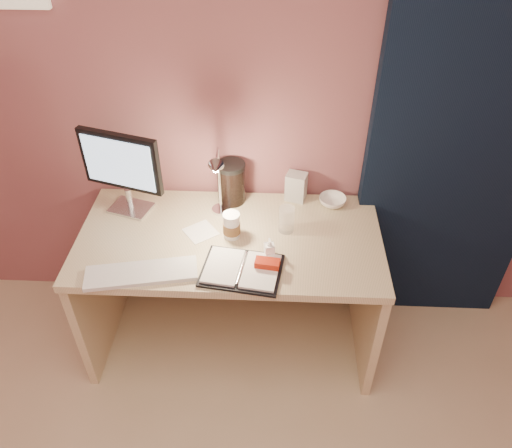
{
  "coord_description": "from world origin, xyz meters",
  "views": [
    {
      "loc": [
        0.2,
        -0.35,
        2.22
      ],
      "look_at": [
        0.12,
        1.33,
        0.85
      ],
      "focal_mm": 35.0,
      "sensor_mm": 36.0,
      "label": 1
    }
  ],
  "objects_px": {
    "keyboard": "(141,273)",
    "product_box": "(296,187)",
    "lotion_bottle": "(269,248)",
    "desk": "(232,261)",
    "clear_cup": "(287,219)",
    "coffee_cup": "(232,226)",
    "planner": "(244,269)",
    "bowl": "(333,201)",
    "desk_lamp": "(215,182)",
    "dark_jar": "(231,184)",
    "monitor": "(123,166)"
  },
  "relations": [
    {
      "from": "lotion_bottle",
      "to": "monitor",
      "type": "bearing_deg",
      "value": 156.23
    },
    {
      "from": "keyboard",
      "to": "product_box",
      "type": "distance_m",
      "value": 0.87
    },
    {
      "from": "keyboard",
      "to": "coffee_cup",
      "type": "distance_m",
      "value": 0.45
    },
    {
      "from": "clear_cup",
      "to": "bowl",
      "type": "xyz_separation_m",
      "value": [
        0.23,
        0.21,
        -0.04
      ]
    },
    {
      "from": "desk",
      "to": "product_box",
      "type": "xyz_separation_m",
      "value": [
        0.31,
        0.24,
        0.3
      ]
    },
    {
      "from": "coffee_cup",
      "to": "clear_cup",
      "type": "distance_m",
      "value": 0.26
    },
    {
      "from": "bowl",
      "to": "clear_cup",
      "type": "bearing_deg",
      "value": -137.48
    },
    {
      "from": "planner",
      "to": "keyboard",
      "type": "bearing_deg",
      "value": -166.39
    },
    {
      "from": "product_box",
      "to": "planner",
      "type": "bearing_deg",
      "value": -96.72
    },
    {
      "from": "monitor",
      "to": "clear_cup",
      "type": "relative_size",
      "value": 3.34
    },
    {
      "from": "product_box",
      "to": "desk_lamp",
      "type": "bearing_deg",
      "value": -133.62
    },
    {
      "from": "clear_cup",
      "to": "lotion_bottle",
      "type": "height_order",
      "value": "clear_cup"
    },
    {
      "from": "monitor",
      "to": "desk_lamp",
      "type": "relative_size",
      "value": 1.11
    },
    {
      "from": "planner",
      "to": "dark_jar",
      "type": "distance_m",
      "value": 0.52
    },
    {
      "from": "planner",
      "to": "coffee_cup",
      "type": "bearing_deg",
      "value": 115.31
    },
    {
      "from": "keyboard",
      "to": "planner",
      "type": "relative_size",
      "value": 1.28
    },
    {
      "from": "bowl",
      "to": "dark_jar",
      "type": "height_order",
      "value": "dark_jar"
    },
    {
      "from": "lotion_bottle",
      "to": "product_box",
      "type": "distance_m",
      "value": 0.45
    },
    {
      "from": "bowl",
      "to": "monitor",
      "type": "bearing_deg",
      "value": -174.99
    },
    {
      "from": "planner",
      "to": "desk_lamp",
      "type": "xyz_separation_m",
      "value": [
        -0.14,
        0.32,
        0.22
      ]
    },
    {
      "from": "keyboard",
      "to": "desk_lamp",
      "type": "height_order",
      "value": "desk_lamp"
    },
    {
      "from": "desk",
      "to": "coffee_cup",
      "type": "height_order",
      "value": "coffee_cup"
    },
    {
      "from": "monitor",
      "to": "dark_jar",
      "type": "bearing_deg",
      "value": 28.4
    },
    {
      "from": "lotion_bottle",
      "to": "dark_jar",
      "type": "xyz_separation_m",
      "value": [
        -0.2,
        0.4,
        0.05
      ]
    },
    {
      "from": "bowl",
      "to": "product_box",
      "type": "bearing_deg",
      "value": 167.2
    },
    {
      "from": "planner",
      "to": "coffee_cup",
      "type": "xyz_separation_m",
      "value": [
        -0.07,
        0.23,
        0.05
      ]
    },
    {
      "from": "bowl",
      "to": "lotion_bottle",
      "type": "bearing_deg",
      "value": -127.96
    },
    {
      "from": "clear_cup",
      "to": "keyboard",
      "type": "bearing_deg",
      "value": -151.97
    },
    {
      "from": "planner",
      "to": "dark_jar",
      "type": "height_order",
      "value": "dark_jar"
    },
    {
      "from": "lotion_bottle",
      "to": "keyboard",
      "type": "bearing_deg",
      "value": -164.82
    },
    {
      "from": "dark_jar",
      "to": "desk_lamp",
      "type": "distance_m",
      "value": 0.24
    },
    {
      "from": "coffee_cup",
      "to": "clear_cup",
      "type": "bearing_deg",
      "value": 12.68
    },
    {
      "from": "monitor",
      "to": "dark_jar",
      "type": "height_order",
      "value": "monitor"
    },
    {
      "from": "desk",
      "to": "keyboard",
      "type": "height_order",
      "value": "keyboard"
    },
    {
      "from": "coffee_cup",
      "to": "desk",
      "type": "bearing_deg",
      "value": 98.93
    },
    {
      "from": "clear_cup",
      "to": "product_box",
      "type": "bearing_deg",
      "value": 79.32
    },
    {
      "from": "desk",
      "to": "clear_cup",
      "type": "xyz_separation_m",
      "value": [
        0.26,
        -0.01,
        0.29
      ]
    },
    {
      "from": "planner",
      "to": "product_box",
      "type": "distance_m",
      "value": 0.58
    },
    {
      "from": "keyboard",
      "to": "coffee_cup",
      "type": "bearing_deg",
      "value": 25.63
    },
    {
      "from": "coffee_cup",
      "to": "clear_cup",
      "type": "xyz_separation_m",
      "value": [
        0.25,
        0.06,
        0.0
      ]
    },
    {
      "from": "desk",
      "to": "monitor",
      "type": "xyz_separation_m",
      "value": [
        -0.5,
        0.11,
        0.48
      ]
    },
    {
      "from": "monitor",
      "to": "lotion_bottle",
      "type": "distance_m",
      "value": 0.78
    },
    {
      "from": "monitor",
      "to": "coffee_cup",
      "type": "xyz_separation_m",
      "value": [
        0.51,
        -0.18,
        -0.19
      ]
    },
    {
      "from": "bowl",
      "to": "coffee_cup",
      "type": "bearing_deg",
      "value": -150.88
    },
    {
      "from": "keyboard",
      "to": "lotion_bottle",
      "type": "xyz_separation_m",
      "value": [
        0.53,
        0.14,
        0.04
      ]
    },
    {
      "from": "dark_jar",
      "to": "lotion_bottle",
      "type": "bearing_deg",
      "value": -63.74
    },
    {
      "from": "bowl",
      "to": "product_box",
      "type": "xyz_separation_m",
      "value": [
        -0.18,
        0.04,
        0.05
      ]
    },
    {
      "from": "bowl",
      "to": "product_box",
      "type": "relative_size",
      "value": 0.92
    },
    {
      "from": "monitor",
      "to": "lotion_bottle",
      "type": "xyz_separation_m",
      "value": [
        0.69,
        -0.3,
        -0.21
      ]
    },
    {
      "from": "coffee_cup",
      "to": "desk_lamp",
      "type": "distance_m",
      "value": 0.21
    }
  ]
}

